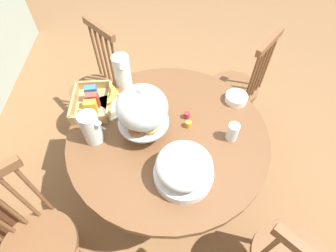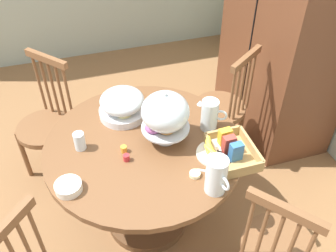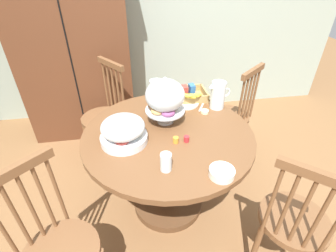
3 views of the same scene
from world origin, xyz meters
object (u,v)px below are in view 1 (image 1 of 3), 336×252
at_px(pastry_stand_with_dome, 142,110).
at_px(orange_juice_pitcher, 91,129).
at_px(windsor_chair_by_cabinet, 236,89).
at_px(china_plate_small, 95,116).
at_px(dining_table, 168,152).
at_px(fruit_platter_covered, 184,168).
at_px(drinking_glass, 233,132).
at_px(windsor_chair_facing_door, 97,90).
at_px(windsor_chair_far_side, 37,244).
at_px(china_plate_large, 107,108).
at_px(milk_pitcher, 122,72).
at_px(cereal_bowl, 236,98).
at_px(cereal_basket, 95,101).
at_px(butter_dish, 134,94).

height_order(pastry_stand_with_dome, orange_juice_pitcher, pastry_stand_with_dome).
bearing_deg(pastry_stand_with_dome, orange_juice_pitcher, 95.20).
relative_size(windsor_chair_by_cabinet, china_plate_small, 6.50).
relative_size(dining_table, fruit_platter_covered, 3.87).
height_order(pastry_stand_with_dome, drinking_glass, pastry_stand_with_dome).
relative_size(dining_table, windsor_chair_facing_door, 1.19).
height_order(fruit_platter_covered, china_plate_small, fruit_platter_covered).
relative_size(windsor_chair_far_side, china_plate_large, 4.43).
height_order(windsor_chair_by_cabinet, pastry_stand_with_dome, pastry_stand_with_dome).
relative_size(milk_pitcher, drinking_glass, 1.95).
relative_size(china_plate_large, cereal_bowl, 1.57).
relative_size(windsor_chair_facing_door, fruit_platter_covered, 3.25).
relative_size(cereal_basket, cereal_bowl, 2.26).
bearing_deg(orange_juice_pitcher, windsor_chair_by_cabinet, -57.42).
height_order(windsor_chair_by_cabinet, windsor_chair_far_side, same).
distance_m(fruit_platter_covered, butter_dish, 0.67).
xyz_separation_m(windsor_chair_facing_door, orange_juice_pitcher, (-0.72, -0.13, 0.38)).
height_order(dining_table, fruit_platter_covered, fruit_platter_covered).
relative_size(china_plate_small, cereal_bowl, 1.07).
height_order(china_plate_small, cereal_bowl, cereal_bowl).
distance_m(windsor_chair_facing_door, butter_dish, 0.59).
distance_m(fruit_platter_covered, china_plate_small, 0.66).
relative_size(fruit_platter_covered, butter_dish, 5.00).
bearing_deg(butter_dish, fruit_platter_covered, -156.82).
height_order(windsor_chair_by_cabinet, orange_juice_pitcher, windsor_chair_by_cabinet).
height_order(dining_table, butter_dish, butter_dish).
distance_m(windsor_chair_far_side, china_plate_small, 0.76).
height_order(fruit_platter_covered, butter_dish, fruit_platter_covered).
bearing_deg(milk_pitcher, drinking_glass, -128.90).
relative_size(pastry_stand_with_dome, milk_pitcher, 1.60).
bearing_deg(butter_dish, cereal_basket, 110.50).
height_order(windsor_chair_by_cabinet, butter_dish, windsor_chair_by_cabinet).
xyz_separation_m(windsor_chair_facing_door, fruit_platter_covered, (-0.99, -0.60, 0.37)).
xyz_separation_m(windsor_chair_far_side, fruit_platter_covered, (0.20, -0.79, 0.37)).
distance_m(dining_table, china_plate_large, 0.48).
bearing_deg(china_plate_large, butter_dish, -55.07).
bearing_deg(dining_table, orange_juice_pitcher, 93.46).
xyz_separation_m(windsor_chair_by_cabinet, china_plate_small, (-0.50, 1.05, 0.30)).
xyz_separation_m(dining_table, pastry_stand_with_dome, (0.00, 0.13, 0.42)).
bearing_deg(fruit_platter_covered, dining_table, 11.06).
bearing_deg(drinking_glass, cereal_bowl, -18.34).
xyz_separation_m(orange_juice_pitcher, butter_dish, (0.34, -0.21, -0.08)).
relative_size(windsor_chair_facing_door, drinking_glass, 8.86).
height_order(cereal_basket, china_plate_small, cereal_basket).
relative_size(windsor_chair_by_cabinet, butter_dish, 16.25).
bearing_deg(dining_table, fruit_platter_covered, -168.94).
bearing_deg(dining_table, cereal_bowl, -63.88).
relative_size(windsor_chair_by_cabinet, fruit_platter_covered, 3.25).
bearing_deg(china_plate_small, butter_dish, -51.68).
distance_m(windsor_chair_far_side, butter_dish, 1.01).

